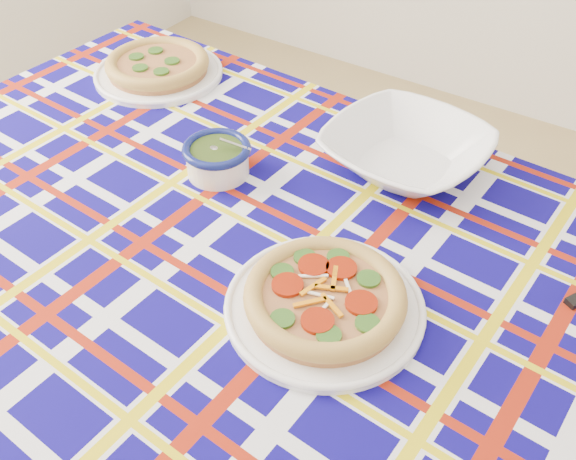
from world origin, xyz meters
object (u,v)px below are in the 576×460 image
Objects in this scene: dining_table at (253,281)px; main_focaccia_plate at (325,297)px; serving_bowl at (406,151)px; pesto_bowl at (217,156)px.

dining_table is 5.39× the size of main_focaccia_plate.
serving_bowl reaches higher than dining_table.
dining_table is at bearing -107.31° from serving_bowl.
serving_bowl reaches higher than main_focaccia_plate.
pesto_bowl is (-0.37, 0.19, 0.01)m from main_focaccia_plate.
pesto_bowl reaches higher than serving_bowl.
main_focaccia_plate is 0.41m from pesto_bowl.
serving_bowl is (0.30, 0.22, -0.00)m from pesto_bowl.
main_focaccia_plate is (0.18, -0.05, 0.11)m from dining_table.
serving_bowl is (0.11, 0.37, 0.12)m from dining_table.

